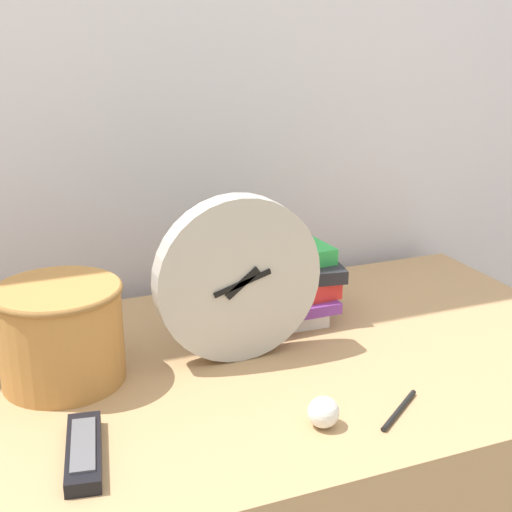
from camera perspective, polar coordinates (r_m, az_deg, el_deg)
wall_back at (r=1.45m, az=-7.59°, el=14.68°), size 6.00×0.04×2.40m
desk_clock at (r=1.15m, az=-1.43°, el=-1.87°), size 0.28×0.04×0.28m
book_stack at (r=1.33m, az=1.18°, el=-2.30°), size 0.27×0.19×0.14m
basket at (r=1.14m, az=-15.37°, el=-5.80°), size 0.20×0.20×0.16m
tv_remote at (r=0.98m, az=-13.62°, el=-14.93°), size 0.07×0.17×0.02m
crumpled_paper_ball at (r=1.01m, az=5.41°, el=-12.33°), size 0.04×0.04×0.04m
pen at (r=1.07m, az=11.38°, el=-11.99°), size 0.10×0.08×0.01m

